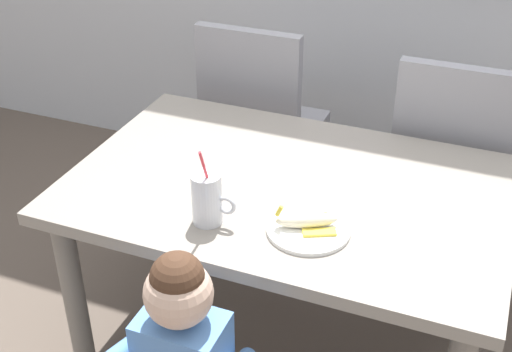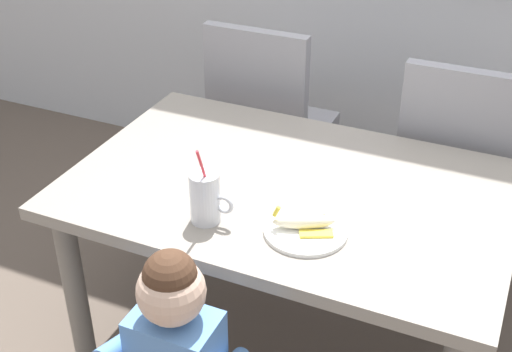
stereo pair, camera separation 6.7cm
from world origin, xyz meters
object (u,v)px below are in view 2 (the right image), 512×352
toddler_standing (176,352)px  snack_plate (306,231)px  milk_cup (206,200)px  dining_chair_left (267,119)px  dining_table (289,211)px  dining_chair_right (458,166)px  peeled_banana (305,222)px

toddler_standing → snack_plate: bearing=61.3°
milk_cup → snack_plate: size_ratio=1.07×
toddler_standing → dining_chair_left: bearing=103.1°
dining_table → dining_chair_right: dining_chair_right is taller
peeled_banana → toddler_standing: bearing=-117.8°
dining_table → toddler_standing: 0.59m
dining_table → dining_chair_left: size_ratio=1.38×
dining_table → milk_cup: size_ratio=5.36×
dining_chair_left → dining_chair_right: same height
dining_chair_right → dining_chair_left: bearing=-4.7°
milk_cup → snack_plate: 0.29m
milk_cup → toddler_standing: bearing=-77.5°
dining_table → peeled_banana: bearing=-58.6°
dining_table → peeled_banana: peeled_banana is taller
dining_chair_right → milk_cup: size_ratio=3.89×
milk_cup → peeled_banana: 0.28m
dining_chair_right → toddler_standing: (-0.49, -1.20, -0.02)m
dining_table → dining_chair_left: dining_chair_left is taller
dining_table → snack_plate: bearing=-58.2°
milk_cup → dining_table: bearing=62.1°
peeled_banana → snack_plate: bearing=-41.6°
dining_chair_left → milk_cup: size_ratio=3.89×
snack_plate → toddler_standing: bearing=-118.7°
toddler_standing → snack_plate: 0.47m
dining_chair_right → milk_cup: (-0.56, -0.89, 0.24)m
dining_chair_left → toddler_standing: 1.30m
milk_cup → peeled_banana: bearing=13.3°
dining_table → dining_chair_right: bearing=55.9°
toddler_standing → milk_cup: bearing=102.5°
toddler_standing → peeled_banana: size_ratio=4.77×
snack_plate → dining_chair_right: bearing=70.8°
dining_chair_right → toddler_standing: 1.30m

